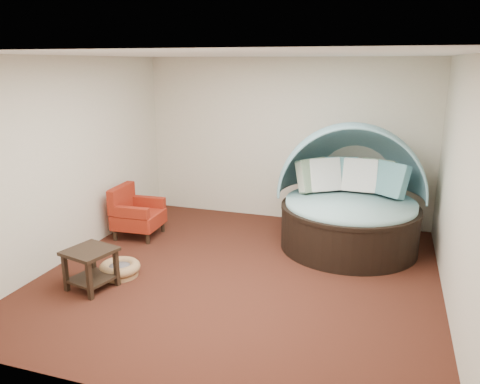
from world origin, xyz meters
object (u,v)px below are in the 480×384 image
(canopy_daybed, at_px, (351,190))
(side_table, at_px, (91,263))
(pet_basket, at_px, (120,269))
(red_armchair, at_px, (135,213))

(canopy_daybed, relative_size, side_table, 3.66)
(side_table, bearing_deg, pet_basket, 71.57)
(side_table, bearing_deg, canopy_daybed, 40.56)
(pet_basket, distance_m, red_armchair, 1.51)
(canopy_daybed, distance_m, side_table, 3.81)
(side_table, bearing_deg, red_armchair, 103.10)
(pet_basket, xyz_separation_m, side_table, (-0.14, -0.41, 0.23))
(canopy_daybed, height_order, pet_basket, canopy_daybed)
(canopy_daybed, bearing_deg, side_table, -146.79)
(pet_basket, relative_size, side_table, 0.92)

